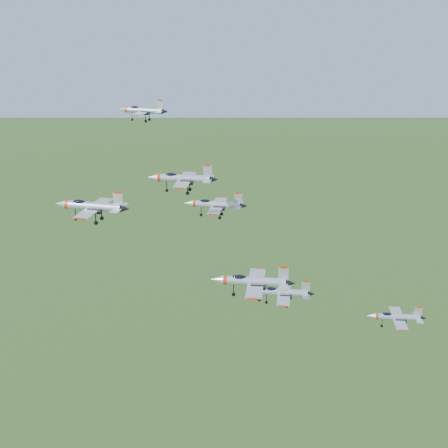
# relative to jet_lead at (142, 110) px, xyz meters

# --- Properties ---
(jet_lead) EXTENTS (11.01, 9.04, 2.95)m
(jet_lead) POSITION_rel_jet_lead_xyz_m (0.00, 0.00, 0.00)
(jet_lead) COLOR silver
(jet_left_high) EXTENTS (12.74, 10.67, 3.41)m
(jet_left_high) POSITION_rel_jet_lead_xyz_m (15.24, -18.47, -8.31)
(jet_left_high) COLOR silver
(jet_right_high) EXTENTS (13.50, 11.17, 3.61)m
(jet_right_high) POSITION_rel_jet_lead_xyz_m (3.09, -29.55, -11.14)
(jet_right_high) COLOR silver
(jet_left_low) EXTENTS (12.61, 10.52, 3.37)m
(jet_left_low) POSITION_rel_jet_lead_xyz_m (18.10, -8.30, -16.04)
(jet_left_low) COLOR silver
(jet_right_low) EXTENTS (13.30, 11.14, 3.56)m
(jet_right_low) POSITION_rel_jet_lead_xyz_m (31.60, -31.86, -20.10)
(jet_right_low) COLOR silver
(jet_trail) EXTENTS (11.84, 9.91, 3.17)m
(jet_trail) POSITION_rel_jet_lead_xyz_m (33.79, -18.98, -27.70)
(jet_trail) COLOR silver
(jet_extra) EXTENTS (10.79, 9.08, 2.90)m
(jet_extra) POSITION_rel_jet_lead_xyz_m (53.83, -12.13, -33.09)
(jet_extra) COLOR silver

